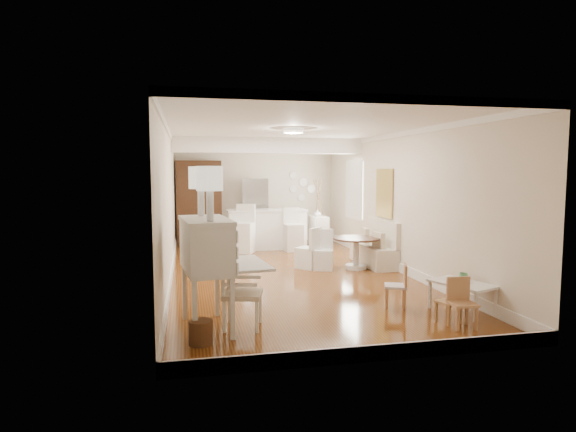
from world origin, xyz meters
name	(u,v)px	position (x,y,z in m)	size (l,w,h in m)	color
room	(286,173)	(0.04, 0.32, 1.98)	(9.00, 9.04, 2.82)	brown
secretary_bureau	(206,274)	(-1.70, -3.03, 0.72)	(1.12, 1.14, 1.43)	beige
gustavian_armchair	(243,293)	(-1.25, -3.08, 0.46)	(0.53, 0.53, 0.92)	white
wicker_basket	(201,332)	(-1.80, -3.59, 0.14)	(0.28, 0.28, 0.28)	#53311A
kids_table	(462,297)	(1.90, -3.07, 0.22)	(0.52, 0.87, 0.44)	white
kids_chair_a	(449,301)	(1.47, -3.45, 0.29)	(0.28, 0.28, 0.58)	#AE804F
kids_chair_b	(396,285)	(1.09, -2.62, 0.33)	(0.32, 0.32, 0.66)	#B77D53
kids_chair_c	(463,303)	(1.53, -3.68, 0.33)	(0.31, 0.31, 0.65)	#B37D51
banquette	(373,242)	(1.99, 0.50, 0.49)	(0.52, 1.60, 0.98)	silver
dining_table	(356,253)	(1.48, 0.17, 0.33)	(0.96, 0.96, 0.65)	#462516
slip_chair_near	(323,250)	(0.80, 0.25, 0.41)	(0.39, 0.41, 0.82)	white
slip_chair_far	(308,248)	(0.53, 0.46, 0.43)	(0.41, 0.42, 0.86)	white
breakfast_counter	(267,229)	(0.10, 3.10, 0.52)	(2.05, 0.65, 1.03)	white
bar_stool_left	(244,229)	(-0.56, 2.63, 0.60)	(0.48, 0.48, 1.20)	white
bar_stool_right	(293,230)	(0.70, 2.63, 0.54)	(0.43, 0.43, 1.09)	silver
pantry_cabinet	(199,203)	(-1.60, 4.18, 1.15)	(1.20, 0.60, 2.30)	#381E11
fridge	(268,211)	(0.30, 4.15, 0.90)	(0.75, 0.65, 1.80)	silver
sideboard	(318,231)	(1.54, 3.28, 0.41)	(0.38, 0.85, 0.81)	silver
pencil_cup	(463,276)	(2.01, -2.92, 0.49)	(0.13, 0.13, 0.10)	#5FA468
branch_vase	(318,213)	(1.50, 3.25, 0.90)	(0.18, 0.18, 0.18)	silver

